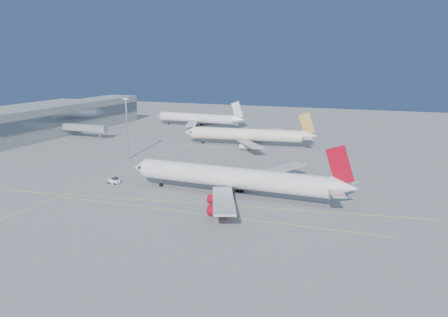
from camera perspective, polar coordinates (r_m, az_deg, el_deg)
ground at (r=139.85m, az=-1.72°, el=-4.49°), size 500.00×500.00×0.00m
terminal at (r=269.18m, az=-17.57°, el=4.47°), size 18.40×110.00×15.00m
jet_bridge at (r=246.05m, az=-15.42°, el=3.41°), size 23.60×3.60×6.90m
taxiway_lines at (r=151.38m, az=-5.94°, el=-3.28°), size 118.86×140.00×0.02m
airliner_virgin at (r=140.24m, az=1.36°, el=-2.29°), size 68.46×61.39×16.89m
airliner_etihad at (r=219.07m, az=2.90°, el=2.71°), size 59.41×54.51×15.51m
airliner_third at (r=278.58m, az=-2.87°, el=4.61°), size 55.63×51.21×14.92m
pushback_tug at (r=158.29m, az=-12.45°, el=-2.49°), size 3.87×2.82×2.01m
light_mast at (r=192.40m, az=-11.06°, el=4.02°), size 2.04×2.04×23.64m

